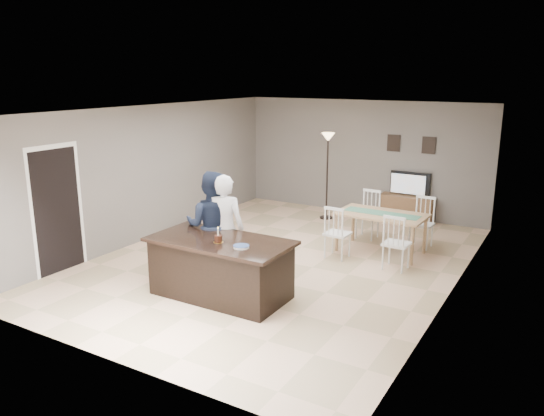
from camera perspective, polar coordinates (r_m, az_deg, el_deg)
The scene contains 14 objects.
floor at distance 9.66m, azimuth 0.81°, elevation -5.69°, with size 8.00×8.00×0.00m, color #DBB08C.
room_shell at distance 9.22m, azimuth 0.85°, elevation 4.15°, with size 8.00×8.00×8.00m.
kitchen_island at distance 8.08m, azimuth -5.53°, elevation -6.40°, with size 2.15×1.10×0.90m.
tv_console at distance 12.49m, azimuth 14.26°, elevation -0.06°, with size 1.20×0.40×0.60m, color brown.
television at distance 12.43m, azimuth 14.51°, elevation 2.52°, with size 0.91×0.12×0.53m, color black.
tv_screen_glow at distance 12.35m, azimuth 14.41°, elevation 2.49°, with size 0.78×0.78×0.00m, color orange.
picture_frames at distance 12.43m, azimuth 14.72°, elevation 6.66°, with size 1.10×0.02×0.38m.
doorway at distance 9.55m, azimuth -22.19°, elevation 0.86°, with size 0.00×2.10×2.65m.
woman at distance 8.54m, azimuth -5.12°, elevation -2.21°, with size 0.64×0.42×1.77m, color silver.
man at distance 8.68m, azimuth -6.50°, elevation -1.88°, with size 0.87×0.68×1.79m, color #192238.
birthday_cake at distance 7.79m, azimuth -5.81°, elevation -3.30°, with size 0.15×0.15×0.23m.
plate_stack at distance 7.53m, azimuth -3.33°, elevation -4.17°, with size 0.23×0.23×0.04m.
dining_table at distance 10.14m, azimuth 11.67°, elevation -1.29°, with size 1.65×1.88×0.99m.
floor_lamp at distance 12.18m, azimuth 6.01°, elevation 5.95°, with size 0.30×0.30×2.00m.
Camera 1 is at (4.47, -7.90, 3.30)m, focal length 35.00 mm.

